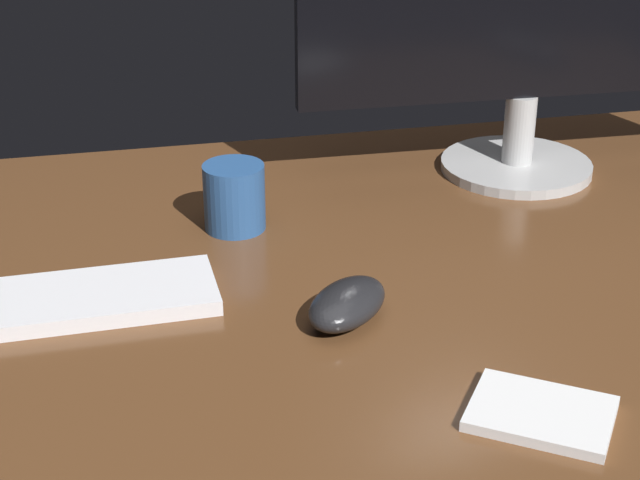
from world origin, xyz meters
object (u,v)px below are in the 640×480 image
object	(u,v)px
keyboard	(41,304)
computer_mouse	(347,304)
coffee_mug	(234,197)
notepad	(541,414)

from	to	relation	value
keyboard	computer_mouse	world-z (taller)	computer_mouse
keyboard	computer_mouse	size ratio (longest dim) A/B	3.31
computer_mouse	coffee_mug	bearing A→B (deg)	61.57
coffee_mug	notepad	bearing A→B (deg)	-65.17
computer_mouse	notepad	world-z (taller)	computer_mouse
keyboard	computer_mouse	bearing A→B (deg)	-17.26
keyboard	coffee_mug	xyz separation A→B (cm)	(22.51, 15.81, 3.21)
computer_mouse	notepad	distance (cm)	23.78
computer_mouse	notepad	xyz separation A→B (cm)	(12.56, -20.15, -1.40)
computer_mouse	notepad	bearing A→B (deg)	-104.73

